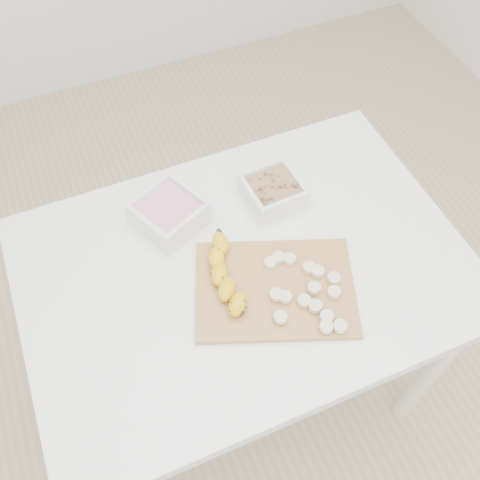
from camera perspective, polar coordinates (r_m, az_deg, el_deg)
name	(u,v)px	position (r m, az deg, el deg)	size (l,w,h in m)	color
ground	(243,382)	(1.89, 0.37, -14.94)	(3.50, 3.50, 0.00)	#C6AD89
table	(245,286)	(1.29, 0.52, -4.97)	(1.00, 0.70, 0.75)	white
bowl_yogurt	(169,213)	(1.26, -7.54, 2.91)	(0.19, 0.19, 0.07)	white
bowl_granola	(273,191)	(1.30, 3.50, 5.25)	(0.14, 0.14, 0.06)	white
cutting_board	(275,289)	(1.17, 3.74, -5.21)	(0.34, 0.25, 0.01)	#BB8849
banana	(226,275)	(1.16, -1.49, -3.76)	(0.06, 0.21, 0.04)	gold
banana_slices	(306,291)	(1.16, 7.06, -5.40)	(0.18, 0.23, 0.02)	beige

